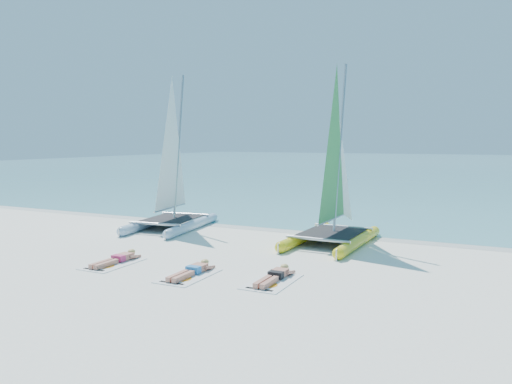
{
  "coord_description": "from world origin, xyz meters",
  "views": [
    {
      "loc": [
        7.25,
        -12.56,
        3.53
      ],
      "look_at": [
        0.62,
        1.2,
        1.93
      ],
      "focal_mm": 35.0,
      "sensor_mm": 36.0,
      "label": 1
    }
  ],
  "objects_px": {
    "sunbather_a": "(117,259)",
    "catamaran_blue": "(172,181)",
    "catamaran_yellow": "(337,184)",
    "towel_b": "(188,276)",
    "towel_a": "(113,264)",
    "towel_c": "(272,282)",
    "sunbather_b": "(192,270)",
    "sunbather_c": "(275,275)"
  },
  "relations": [
    {
      "from": "sunbather_a",
      "to": "catamaran_blue",
      "type": "bearing_deg",
      "value": 109.36
    },
    {
      "from": "catamaran_yellow",
      "to": "towel_b",
      "type": "distance_m",
      "value": 6.69
    },
    {
      "from": "towel_a",
      "to": "towel_c",
      "type": "relative_size",
      "value": 1.0
    },
    {
      "from": "catamaran_blue",
      "to": "sunbather_b",
      "type": "distance_m",
      "value": 7.41
    },
    {
      "from": "catamaran_blue",
      "to": "sunbather_c",
      "type": "xyz_separation_m",
      "value": [
        6.73,
        -5.09,
        -1.8
      ]
    },
    {
      "from": "towel_a",
      "to": "sunbather_a",
      "type": "distance_m",
      "value": 0.22
    },
    {
      "from": "sunbather_c",
      "to": "towel_c",
      "type": "bearing_deg",
      "value": -90.0
    },
    {
      "from": "towel_b",
      "to": "sunbather_b",
      "type": "height_order",
      "value": "sunbather_b"
    },
    {
      "from": "towel_c",
      "to": "sunbather_c",
      "type": "height_order",
      "value": "sunbather_c"
    },
    {
      "from": "catamaran_yellow",
      "to": "sunbather_a",
      "type": "relative_size",
      "value": 3.71
    },
    {
      "from": "catamaran_blue",
      "to": "sunbather_b",
      "type": "height_order",
      "value": "catamaran_blue"
    },
    {
      "from": "sunbather_b",
      "to": "towel_a",
      "type": "bearing_deg",
      "value": -178.76
    },
    {
      "from": "towel_a",
      "to": "sunbather_a",
      "type": "xyz_separation_m",
      "value": [
        0.0,
        0.19,
        0.11
      ]
    },
    {
      "from": "sunbather_b",
      "to": "sunbather_c",
      "type": "height_order",
      "value": "same"
    },
    {
      "from": "catamaran_yellow",
      "to": "sunbather_a",
      "type": "height_order",
      "value": "catamaran_yellow"
    },
    {
      "from": "sunbather_a",
      "to": "towel_a",
      "type": "bearing_deg",
      "value": -90.0
    },
    {
      "from": "towel_c",
      "to": "sunbather_c",
      "type": "distance_m",
      "value": 0.22
    },
    {
      "from": "towel_c",
      "to": "sunbather_c",
      "type": "xyz_separation_m",
      "value": [
        -0.0,
        0.19,
        0.11
      ]
    },
    {
      "from": "catamaran_blue",
      "to": "towel_b",
      "type": "height_order",
      "value": "catamaran_blue"
    },
    {
      "from": "catamaran_yellow",
      "to": "sunbather_c",
      "type": "xyz_separation_m",
      "value": [
        0.02,
        -5.35,
        -1.9
      ]
    },
    {
      "from": "sunbather_b",
      "to": "towel_c",
      "type": "distance_m",
      "value": 2.19
    },
    {
      "from": "catamaran_blue",
      "to": "towel_c",
      "type": "relative_size",
      "value": 3.47
    },
    {
      "from": "towel_b",
      "to": "towel_c",
      "type": "bearing_deg",
      "value": 12.07
    },
    {
      "from": "sunbather_b",
      "to": "catamaran_blue",
      "type": "bearing_deg",
      "value": 129.35
    },
    {
      "from": "catamaran_blue",
      "to": "sunbather_a",
      "type": "distance_m",
      "value": 6.02
    },
    {
      "from": "sunbather_a",
      "to": "towel_c",
      "type": "xyz_separation_m",
      "value": [
        4.83,
        0.14,
        -0.11
      ]
    },
    {
      "from": "towel_a",
      "to": "towel_b",
      "type": "xyz_separation_m",
      "value": [
        2.65,
        -0.13,
        0.0
      ]
    },
    {
      "from": "sunbather_b",
      "to": "sunbather_c",
      "type": "bearing_deg",
      "value": 12.07
    },
    {
      "from": "catamaran_blue",
      "to": "sunbather_a",
      "type": "xyz_separation_m",
      "value": [
        1.91,
        -5.42,
        -1.8
      ]
    },
    {
      "from": "catamaran_blue",
      "to": "sunbather_a",
      "type": "relative_size",
      "value": 3.72
    },
    {
      "from": "catamaran_yellow",
      "to": "catamaran_blue",
      "type": "bearing_deg",
      "value": -175.79
    },
    {
      "from": "catamaran_yellow",
      "to": "sunbather_b",
      "type": "distance_m",
      "value": 6.49
    },
    {
      "from": "towel_b",
      "to": "catamaran_yellow",
      "type": "bearing_deg",
      "value": 70.28
    },
    {
      "from": "catamaran_yellow",
      "to": "sunbather_b",
      "type": "height_order",
      "value": "catamaran_yellow"
    },
    {
      "from": "catamaran_yellow",
      "to": "sunbather_a",
      "type": "bearing_deg",
      "value": -128.23
    },
    {
      "from": "sunbather_a",
      "to": "sunbather_c",
      "type": "xyz_separation_m",
      "value": [
        4.83,
        0.33,
        0.0
      ]
    },
    {
      "from": "towel_a",
      "to": "towel_c",
      "type": "bearing_deg",
      "value": 3.91
    },
    {
      "from": "sunbather_a",
      "to": "towel_c",
      "type": "relative_size",
      "value": 0.93
    },
    {
      "from": "catamaran_blue",
      "to": "towel_c",
      "type": "distance_m",
      "value": 8.77
    },
    {
      "from": "towel_a",
      "to": "sunbather_b",
      "type": "bearing_deg",
      "value": 1.24
    },
    {
      "from": "towel_a",
      "to": "towel_c",
      "type": "distance_m",
      "value": 4.84
    },
    {
      "from": "catamaran_yellow",
      "to": "towel_c",
      "type": "distance_m",
      "value": 5.9
    }
  ]
}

